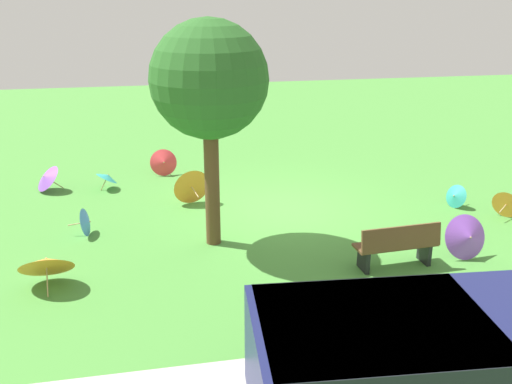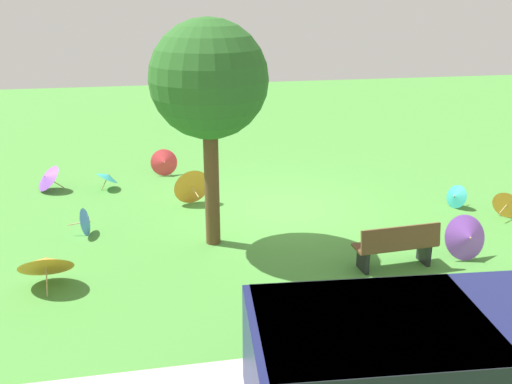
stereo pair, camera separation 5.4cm
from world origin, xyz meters
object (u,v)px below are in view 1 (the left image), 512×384
Objects in this scene: parasol_orange_3 at (191,185)px; shade_tree at (209,81)px; park_bench at (397,245)px; parasol_purple_1 at (468,237)px; parasol_orange_0 at (46,263)px; parasol_orange_1 at (507,204)px; parasol_teal_2 at (107,177)px; parasol_teal_0 at (455,196)px; parasol_blue_0 at (87,222)px; parasol_purple_0 at (46,178)px; van_dark at (435,362)px; parasol_red_0 at (164,162)px.

shade_tree is at bearing 96.32° from parasol_orange_3.
shade_tree is (3.27, -1.80, 2.90)m from park_bench.
parasol_orange_0 is at bearing -2.88° from parasol_purple_1.
parasol_teal_2 is (9.23, -3.78, 0.02)m from parasol_orange_1.
parasol_blue_0 is at bearing 0.20° from parasol_teal_0.
parasol_teal_0 is 0.65× the size of parasol_purple_0.
parasol_purple_0 is at bearing -17.24° from parasol_teal_0.
shade_tree reaches higher than van_dark.
parasol_orange_1 reaches higher than parasol_blue_0.
parasol_teal_0 is at bearing -179.80° from parasol_blue_0.
shade_tree reaches higher than parasol_orange_1.
parasol_orange_3 is at bearing -50.07° from park_bench.
van_dark reaches higher than parasol_teal_0.
park_bench is 1.67× the size of parasol_orange_3.
parasol_red_0 reaches higher than parasol_orange_1.
park_bench is 1.53m from parasol_purple_1.
parasol_orange_1 is 2.75m from parasol_purple_1.
parasol_orange_3 reaches higher than park_bench.
van_dark is 6.39× the size of parasol_teal_2.
parasol_purple_0 is at bearing -33.12° from parasol_purple_1.
park_bench is 2.35× the size of parasol_orange_1.
parasol_purple_0 is (1.31, -3.12, 0.08)m from parasol_blue_0.
parasol_teal_0 is 8.64m from parasol_blue_0.
parasol_purple_0 is (10.80, -3.90, 0.05)m from parasol_orange_1.
parasol_teal_0 is at bearing 162.76° from parasol_purple_0.
shade_tree is 7.15× the size of parasol_teal_0.
van_dark is at bearing 138.57° from parasol_orange_0.
van_dark is at bearing 124.41° from parasol_blue_0.
parasol_teal_0 is 6.47m from parasol_orange_3.
parasol_purple_0 is (9.94, -3.09, 0.10)m from parasol_teal_0.
parasol_orange_1 is 11.48m from parasol_purple_0.
parasol_orange_3 reaches higher than parasol_purple_0.
parasol_orange_3 reaches higher than parasol_teal_2.
parasol_orange_3 reaches higher than parasol_teal_0.
parasol_orange_1 is 0.71× the size of parasol_orange_3.
parasol_teal_0 is at bearing -43.44° from parasol_orange_1.
park_bench is 1.60× the size of parasol_orange_0.
shade_tree is at bearing 134.42° from parasol_purple_0.
van_dark reaches higher than parasol_purple_1.
shade_tree reaches higher than park_bench.
park_bench reaches higher than parasol_teal_0.
parasol_orange_1 is at bearing 160.16° from parasol_purple_0.
parasol_purple_1 is at bearing 140.86° from parasol_orange_3.
park_bench is 6.41m from parasol_orange_0.
parasol_teal_2 is at bearing -45.27° from park_bench.
parasol_teal_2 is at bearing -94.95° from parasol_blue_0.
parasol_orange_0 reaches higher than parasol_teal_2.
parasol_blue_0 is 2.82m from parasol_orange_3.
parasol_orange_3 is at bearing -39.14° from parasol_purple_1.
parasol_teal_0 is 2.88m from parasol_purple_1.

